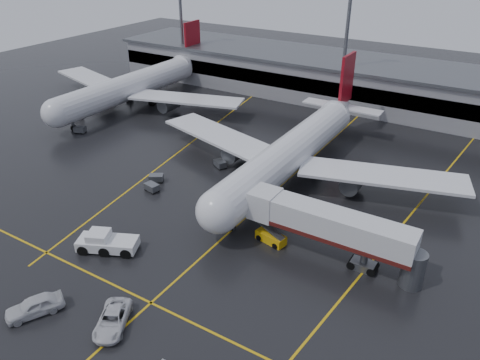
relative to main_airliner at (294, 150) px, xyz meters
The scene contains 20 objects.
ground 10.57m from the main_airliner, 90.00° to the right, with size 220.00×220.00×0.00m, color black.
apron_line_centre 10.57m from the main_airliner, 90.00° to the right, with size 0.25×90.00×0.02m, color gold.
apron_line_stop 31.98m from the main_airliner, 90.00° to the right, with size 60.00×0.25×0.02m, color gold.
apron_line_left 20.44m from the main_airliner, behind, with size 0.25×70.00×0.02m, color gold.
apron_line_right 18.49m from the main_airliner, ahead, with size 0.25×70.00×0.02m, color gold.
terminal 38.23m from the main_airliner, 90.00° to the left, with size 122.00×19.00×8.60m.
light_mast_left 56.34m from the main_airliner, 144.33° to the left, with size 3.00×1.20×25.45m.
light_mast_mid 34.26m from the main_airliner, 98.80° to the left, with size 3.00×1.20×25.45m.
main_airliner is the anchor object (origin of this frame).
second_airliner 43.68m from the main_airliner, 164.05° to the left, with size 48.80×45.60×14.10m.
jet_bridge 19.68m from the main_airliner, 52.90° to the right, with size 19.90×3.40×6.05m.
pushback_tractor 29.62m from the main_airliner, 109.99° to the right, with size 7.25×5.25×2.41m.
belt_loader 17.66m from the main_airliner, 72.55° to the right, with size 3.87×2.31×2.31m.
service_van_a 35.97m from the main_airliner, 91.52° to the right, with size 2.53×5.50×1.53m, color silver.
service_van_d 39.52m from the main_airliner, 102.34° to the right, with size 2.13×5.30×1.81m, color silver.
baggage_cart_a 21.00m from the main_airliner, 135.41° to the right, with size 2.21×1.65×1.12m.
baggage_cart_b 20.38m from the main_airliner, 142.95° to the right, with size 2.38×2.16×1.12m.
baggage_cart_c 11.76m from the main_airliner, 162.36° to the right, with size 2.38×2.09×1.12m.
baggage_cart_d 46.38m from the main_airliner, behind, with size 2.29×1.82×1.12m.
baggage_cart_e 40.44m from the main_airliner, behind, with size 2.33×1.92×1.12m.
Camera 1 is at (25.54, -46.90, 32.22)m, focal length 34.90 mm.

